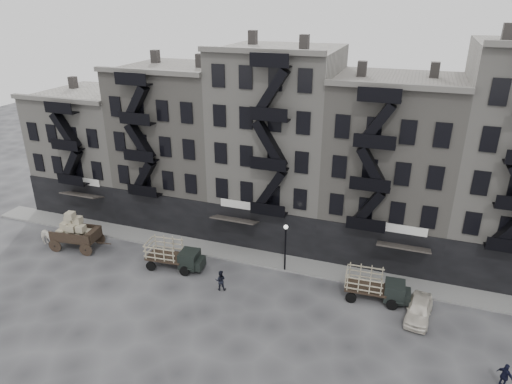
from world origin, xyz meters
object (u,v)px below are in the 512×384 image
(car_east, at_px, (419,310))
(policeman, at_px, (505,376))
(horse, at_px, (47,237))
(pedestrian_west, at_px, (73,233))
(pedestrian_mid, at_px, (220,280))
(stake_truck_west, at_px, (173,253))
(stake_truck_east, at_px, (376,284))
(wagon, at_px, (74,227))

(car_east, xyz_separation_m, policeman, (4.78, -4.97, 0.17))
(horse, distance_m, pedestrian_west, 2.31)
(car_east, distance_m, pedestrian_west, 30.19)
(pedestrian_west, distance_m, pedestrian_mid, 15.82)
(pedestrian_mid, bearing_deg, car_east, 168.32)
(stake_truck_west, xyz_separation_m, stake_truck_east, (16.26, 1.13, -0.03))
(stake_truck_east, bearing_deg, wagon, 179.72)
(stake_truck_west, relative_size, stake_truck_east, 1.03)
(stake_truck_west, height_order, car_east, stake_truck_west)
(stake_truck_west, bearing_deg, wagon, 175.34)
(car_east, bearing_deg, policeman, -39.48)
(horse, xyz_separation_m, pedestrian_west, (1.89, 1.32, 0.06))
(wagon, xyz_separation_m, car_east, (29.36, -0.01, -1.37))
(stake_truck_west, xyz_separation_m, car_east, (19.43, -0.00, -0.69))
(wagon, distance_m, policeman, 34.52)
(wagon, height_order, pedestrian_mid, wagon)
(policeman, bearing_deg, pedestrian_west, 31.04)
(stake_truck_west, bearing_deg, pedestrian_west, 171.78)
(horse, relative_size, stake_truck_east, 0.45)
(wagon, distance_m, stake_truck_east, 26.23)
(pedestrian_west, height_order, policeman, pedestrian_west)
(car_east, bearing_deg, stake_truck_east, 167.01)
(wagon, height_order, stake_truck_east, wagon)
(car_east, xyz_separation_m, pedestrian_west, (-30.18, 0.67, 0.30))
(horse, xyz_separation_m, stake_truck_east, (28.90, 1.77, 0.43))
(pedestrian_mid, height_order, policeman, policeman)
(pedestrian_mid, bearing_deg, stake_truck_west, -35.55)
(pedestrian_west, xyz_separation_m, policeman, (34.95, -5.64, -0.13))
(stake_truck_east, height_order, pedestrian_west, stake_truck_east)
(car_east, bearing_deg, pedestrian_mid, -167.18)
(horse, relative_size, stake_truck_west, 0.44)
(stake_truck_east, bearing_deg, horse, -179.23)
(stake_truck_east, bearing_deg, pedestrian_mid, -169.35)
(horse, height_order, stake_truck_east, stake_truck_east)
(horse, relative_size, pedestrian_west, 1.11)
(pedestrian_mid, bearing_deg, stake_truck_east, 175.54)
(car_east, height_order, pedestrian_west, pedestrian_west)
(stake_truck_west, relative_size, pedestrian_west, 2.52)
(wagon, distance_m, stake_truck_west, 9.95)
(pedestrian_mid, distance_m, policeman, 19.59)
(wagon, xyz_separation_m, pedestrian_mid, (14.85, -1.57, -1.22))
(policeman, bearing_deg, stake_truck_west, 28.61)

